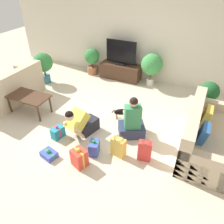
# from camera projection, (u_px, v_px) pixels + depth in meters

# --- Properties ---
(ground_plane) EXTENTS (16.00, 16.00, 0.00)m
(ground_plane) POSITION_uv_depth(u_px,v_px,m) (93.00, 121.00, 5.00)
(ground_plane) COLOR beige
(wall_back) EXTENTS (8.40, 0.06, 2.60)m
(wall_back) POSITION_uv_depth(u_px,v_px,m) (136.00, 35.00, 6.23)
(wall_back) COLOR beige
(wall_back) RESTS_ON ground_plane
(sofa_left) EXTENTS (0.91, 1.86, 0.85)m
(sofa_left) POSITION_uv_depth(u_px,v_px,m) (8.00, 91.00, 5.56)
(sofa_left) COLOR #C6B293
(sofa_left) RESTS_ON ground_plane
(sofa_right) EXTENTS (0.91, 1.86, 0.85)m
(sofa_right) POSITION_uv_depth(u_px,v_px,m) (207.00, 137.00, 4.09)
(sofa_right) COLOR #C6B293
(sofa_right) RESTS_ON ground_plane
(coffee_table) EXTENTS (1.01, 0.54, 0.46)m
(coffee_table) POSITION_uv_depth(u_px,v_px,m) (28.00, 98.00, 5.08)
(coffee_table) COLOR #472D1E
(coffee_table) RESTS_ON ground_plane
(tv_console) EXTENTS (1.24, 0.44, 0.46)m
(tv_console) POSITION_uv_depth(u_px,v_px,m) (121.00, 71.00, 6.73)
(tv_console) COLOR #472D1E
(tv_console) RESTS_ON ground_plane
(tv) EXTENTS (0.93, 0.20, 0.73)m
(tv) POSITION_uv_depth(u_px,v_px,m) (121.00, 54.00, 6.42)
(tv) COLOR black
(tv) RESTS_ON tv_console
(potted_plant_corner_right) EXTENTS (0.45, 0.45, 0.83)m
(potted_plant_corner_right) POSITION_uv_depth(u_px,v_px,m) (209.00, 93.00, 4.95)
(potted_plant_corner_right) COLOR #4C4C51
(potted_plant_corner_right) RESTS_ON ground_plane
(potted_plant_corner_left) EXTENTS (0.55, 0.55, 0.91)m
(potted_plant_corner_left) POSITION_uv_depth(u_px,v_px,m) (43.00, 64.00, 6.30)
(potted_plant_corner_left) COLOR #336B84
(potted_plant_corner_left) RESTS_ON ground_plane
(potted_plant_back_right) EXTENTS (0.60, 0.60, 0.95)m
(potted_plant_back_right) POSITION_uv_depth(u_px,v_px,m) (152.00, 65.00, 6.13)
(potted_plant_back_right) COLOR beige
(potted_plant_back_right) RESTS_ON ground_plane
(potted_plant_back_left) EXTENTS (0.47, 0.47, 0.82)m
(potted_plant_back_left) POSITION_uv_depth(u_px,v_px,m) (92.00, 59.00, 6.89)
(potted_plant_back_left) COLOR #A36042
(potted_plant_back_left) RESTS_ON ground_plane
(person_kneeling) EXTENTS (0.49, 0.78, 0.73)m
(person_kneeling) POSITION_uv_depth(u_px,v_px,m) (81.00, 123.00, 4.43)
(person_kneeling) COLOR #23232D
(person_kneeling) RESTS_ON ground_plane
(person_sitting) EXTENTS (0.65, 0.62, 0.93)m
(person_sitting) POSITION_uv_depth(u_px,v_px,m) (132.00, 122.00, 4.42)
(person_sitting) COLOR #283351
(person_sitting) RESTS_ON ground_plane
(dog) EXTENTS (0.44, 0.30, 0.27)m
(dog) POSITION_uv_depth(u_px,v_px,m) (123.00, 112.00, 5.00)
(dog) COLOR black
(dog) RESTS_ON ground_plane
(gift_box_a) EXTENTS (0.22, 0.29, 0.29)m
(gift_box_a) POSITION_uv_depth(u_px,v_px,m) (58.00, 132.00, 4.48)
(gift_box_a) COLOR teal
(gift_box_a) RESTS_ON ground_plane
(gift_box_b) EXTENTS (0.24, 0.30, 0.32)m
(gift_box_b) POSITION_uv_depth(u_px,v_px,m) (94.00, 148.00, 4.09)
(gift_box_b) COLOR #3D51BC
(gift_box_b) RESTS_ON ground_plane
(gift_box_c) EXTENTS (0.31, 0.30, 0.40)m
(gift_box_c) POSITION_uv_depth(u_px,v_px,m) (79.00, 158.00, 3.83)
(gift_box_c) COLOR red
(gift_box_c) RESTS_ON ground_plane
(gift_box_d) EXTENTS (0.33, 0.28, 0.18)m
(gift_box_d) POSITION_uv_depth(u_px,v_px,m) (49.00, 154.00, 4.05)
(gift_box_d) COLOR #3D51BC
(gift_box_d) RESTS_ON ground_plane
(gift_bag_a) EXTENTS (0.29, 0.20, 0.41)m
(gift_bag_a) POSITION_uv_depth(u_px,v_px,m) (118.00, 147.00, 4.02)
(gift_bag_a) COLOR #E5B74C
(gift_bag_a) RESTS_ON ground_plane
(gift_bag_b) EXTENTS (0.26, 0.18, 0.43)m
(gift_bag_b) POSITION_uv_depth(u_px,v_px,m) (145.00, 151.00, 3.92)
(gift_bag_b) COLOR red
(gift_bag_b) RESTS_ON ground_plane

